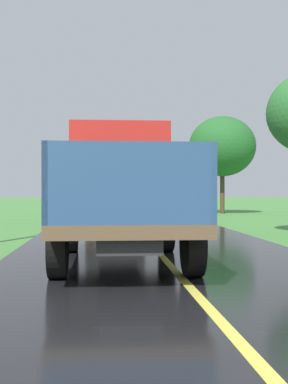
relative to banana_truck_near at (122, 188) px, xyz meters
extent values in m
cube|color=#2D2D30|center=(-0.03, -0.87, -0.80)|extent=(0.90, 5.51, 0.24)
cube|color=brown|center=(-0.03, -0.87, -0.60)|extent=(2.30, 5.80, 0.20)
cube|color=red|center=(-0.03, 1.08, 0.45)|extent=(2.10, 1.90, 1.90)
cube|color=black|center=(-0.03, 2.04, 0.79)|extent=(1.79, 0.02, 0.76)
cube|color=#2D517F|center=(-1.14, -1.84, 0.05)|extent=(0.08, 3.85, 1.10)
cube|color=#2D517F|center=(1.08, -1.84, 0.05)|extent=(0.08, 3.85, 1.10)
cube|color=#2D517F|center=(-0.03, -3.73, 0.05)|extent=(2.30, 0.08, 1.10)
cube|color=#2D517F|center=(-0.03, 0.04, 0.05)|extent=(2.30, 0.08, 1.10)
cylinder|color=black|center=(-1.08, 0.93, -0.90)|extent=(0.28, 1.00, 1.00)
cylinder|color=black|center=(1.02, 0.93, -0.90)|extent=(0.28, 1.00, 1.00)
cylinder|color=black|center=(-1.08, -2.46, -0.90)|extent=(0.28, 1.00, 1.00)
cylinder|color=black|center=(1.02, -2.46, -0.90)|extent=(0.28, 1.00, 1.00)
ellipsoid|color=#75AD37|center=(0.39, -1.08, -0.02)|extent=(0.44, 0.55, 0.48)
ellipsoid|color=#75BD29|center=(-0.66, -2.28, 0.03)|extent=(0.42, 0.39, 0.41)
ellipsoid|color=#86B534|center=(0.83, -1.89, 0.03)|extent=(0.51, 0.60, 0.50)
ellipsoid|color=#7CAB2C|center=(0.21, -3.37, -0.35)|extent=(0.42, 0.40, 0.38)
ellipsoid|color=#84B433|center=(-0.26, -0.95, 0.36)|extent=(0.57, 0.71, 0.41)
ellipsoid|color=#80B335|center=(0.42, -1.88, 0.36)|extent=(0.45, 0.47, 0.39)
ellipsoid|color=#6FB637|center=(0.66, -0.65, 0.34)|extent=(0.51, 0.61, 0.49)
ellipsoid|color=#79BC24|center=(-0.13, -2.09, -0.29)|extent=(0.41, 0.51, 0.40)
ellipsoid|color=#82B82A|center=(0.53, -0.26, -0.29)|extent=(0.55, 0.54, 0.40)
ellipsoid|color=#77B928|center=(0.02, -2.73, -0.32)|extent=(0.54, 0.62, 0.50)
ellipsoid|color=#76BD35|center=(0.69, -2.33, -0.02)|extent=(0.48, 0.45, 0.45)
cube|color=#2D2D30|center=(0.10, 12.40, -0.80)|extent=(0.90, 5.51, 0.24)
cube|color=brown|center=(0.10, 12.40, -0.60)|extent=(2.30, 5.80, 0.20)
cube|color=#197A4C|center=(0.10, 14.35, 0.45)|extent=(2.10, 1.90, 1.90)
cube|color=black|center=(0.10, 15.30, 0.79)|extent=(1.78, 0.02, 0.76)
cube|color=#232328|center=(-1.01, 11.42, 0.05)|extent=(0.08, 3.85, 1.10)
cube|color=#232328|center=(1.21, 11.42, 0.05)|extent=(0.08, 3.85, 1.10)
cube|color=#232328|center=(0.10, 9.54, 0.05)|extent=(2.30, 0.08, 1.10)
cube|color=#232328|center=(0.10, 13.31, 0.05)|extent=(2.30, 0.08, 1.10)
cylinder|color=black|center=(-0.95, 14.19, -0.90)|extent=(0.28, 1.00, 1.00)
cylinder|color=black|center=(1.15, 14.19, -0.90)|extent=(0.28, 1.00, 1.00)
cylinder|color=black|center=(-0.95, 10.80, -0.90)|extent=(0.28, 1.00, 1.00)
cylinder|color=black|center=(1.15, 10.80, -0.90)|extent=(0.28, 1.00, 1.00)
ellipsoid|color=#7EB336|center=(0.85, 12.43, -0.35)|extent=(0.57, 0.57, 0.48)
ellipsoid|color=#81AF35|center=(0.08, 10.62, 0.33)|extent=(0.49, 0.60, 0.43)
ellipsoid|color=#70B234|center=(-0.59, 10.97, -0.34)|extent=(0.43, 0.40, 0.38)
ellipsoid|color=#7CB62F|center=(-0.73, 12.42, 0.29)|extent=(0.43, 0.40, 0.47)
ellipsoid|color=#80AA2F|center=(0.66, 12.85, -0.32)|extent=(0.52, 0.49, 0.47)
ellipsoid|color=#81C12E|center=(0.50, 10.27, -0.35)|extent=(0.57, 0.65, 0.45)
ellipsoid|color=#79B237|center=(-0.07, 12.50, -0.32)|extent=(0.49, 0.62, 0.43)
ellipsoid|color=#7FB325|center=(0.35, 11.27, -0.29)|extent=(0.51, 0.65, 0.45)
cylinder|color=#4C3823|center=(6.94, 20.81, -0.23)|extent=(0.28, 0.28, 2.49)
ellipsoid|color=#236028|center=(6.94, 20.81, 2.65)|extent=(4.09, 4.09, 3.68)
camera|label=1|loc=(-0.39, -10.53, -0.03)|focal=48.59mm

